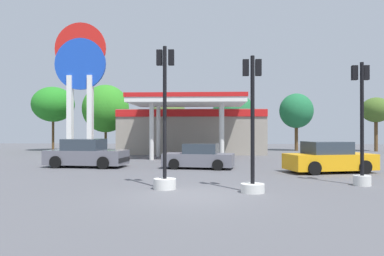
% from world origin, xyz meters
% --- Properties ---
extents(ground_plane, '(90.00, 90.00, 0.00)m').
position_xyz_m(ground_plane, '(0.00, 0.00, 0.00)').
color(ground_plane, '#56565B').
rests_on(ground_plane, ground).
extents(gas_station, '(12.96, 12.66, 4.74)m').
position_xyz_m(gas_station, '(-1.25, 21.65, 2.21)').
color(gas_station, gray).
rests_on(gas_station, ground).
extents(station_pole_sign, '(4.18, 0.56, 10.84)m').
position_xyz_m(station_pole_sign, '(-10.07, 17.06, 6.81)').
color(station_pole_sign, white).
rests_on(station_pole_sign, ground).
extents(car_0, '(4.76, 2.47, 1.64)m').
position_xyz_m(car_0, '(-6.75, 8.95, 0.74)').
color(car_0, black).
rests_on(car_0, ground).
extents(car_1, '(4.11, 2.25, 1.40)m').
position_xyz_m(car_1, '(-0.15, 8.52, 0.63)').
color(car_1, black).
rests_on(car_1, ground).
extents(car_2, '(4.72, 2.86, 1.58)m').
position_xyz_m(car_2, '(6.55, 6.94, 0.71)').
color(car_2, black).
rests_on(car_2, ground).
extents(traffic_signal_0, '(0.82, 0.82, 4.74)m').
position_xyz_m(traffic_signal_0, '(2.00, 0.64, 1.51)').
color(traffic_signal_0, silver).
rests_on(traffic_signal_0, ground).
extents(traffic_signal_1, '(0.65, 0.68, 4.81)m').
position_xyz_m(traffic_signal_1, '(6.43, 2.50, 1.73)').
color(traffic_signal_1, silver).
rests_on(traffic_signal_1, ground).
extents(traffic_signal_2, '(0.83, 0.83, 5.25)m').
position_xyz_m(traffic_signal_2, '(-1.14, 1.23, 1.52)').
color(traffic_signal_2, silver).
rests_on(traffic_signal_2, ground).
extents(tree_0, '(4.28, 4.28, 6.59)m').
position_xyz_m(tree_0, '(-15.79, 24.99, 4.78)').
color(tree_0, brown).
rests_on(tree_0, ground).
extents(tree_1, '(4.70, 4.70, 6.75)m').
position_xyz_m(tree_1, '(-10.26, 24.88, 4.33)').
color(tree_1, brown).
rests_on(tree_1, ground).
extents(tree_2, '(3.62, 3.62, 5.38)m').
position_xyz_m(tree_2, '(-3.89, 24.53, 3.83)').
color(tree_2, brown).
rests_on(tree_2, ground).
extents(tree_3, '(4.15, 4.15, 5.92)m').
position_xyz_m(tree_3, '(2.72, 25.53, 4.06)').
color(tree_3, brown).
rests_on(tree_3, ground).
extents(tree_4, '(3.45, 3.45, 5.92)m').
position_xyz_m(tree_4, '(9.25, 26.53, 4.12)').
color(tree_4, brown).
rests_on(tree_4, ground).
extents(tree_5, '(2.88, 2.88, 5.42)m').
position_xyz_m(tree_5, '(17.00, 25.87, 4.13)').
color(tree_5, brown).
rests_on(tree_5, ground).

